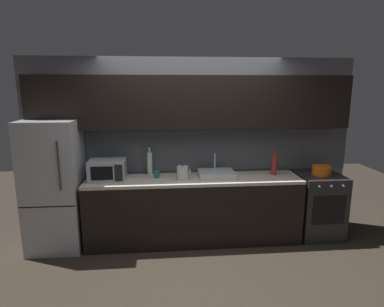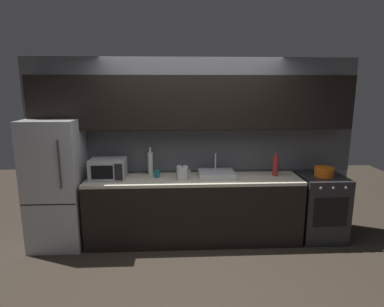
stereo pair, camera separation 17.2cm
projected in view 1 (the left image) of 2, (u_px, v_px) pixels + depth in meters
ground_plane at (201, 277)px, 3.65m from camera, size 10.00×10.00×0.00m
back_wall at (192, 127)px, 4.50m from camera, size 4.62×0.44×2.50m
counter_run at (194, 209)px, 4.43m from camera, size 2.88×0.60×0.90m
refrigerator at (55, 185)px, 4.19m from camera, size 0.68×0.69×1.70m
oven_range at (318, 205)px, 4.59m from camera, size 0.60×0.62×0.90m
microwave at (107, 170)px, 4.23m from camera, size 0.46×0.35×0.27m
sink_basin at (216, 174)px, 4.39m from camera, size 0.48×0.38×0.30m
kettle at (183, 173)px, 4.24m from camera, size 0.19×0.15×0.21m
wine_bottle_clear at (150, 163)px, 4.44m from camera, size 0.07×0.07×0.39m
wine_bottle_red at (274, 165)px, 4.46m from camera, size 0.07×0.07×0.34m
mug_teal at (157, 174)px, 4.34m from camera, size 0.07×0.07×0.10m
cooking_pot at (322, 170)px, 4.49m from camera, size 0.26×0.26×0.13m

